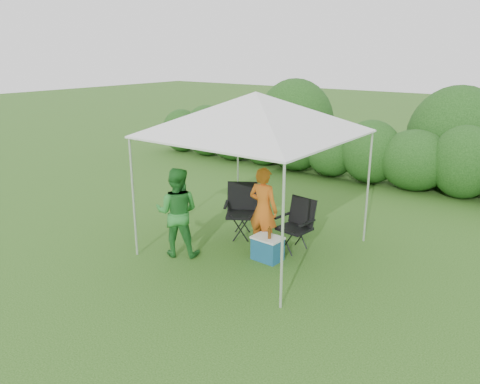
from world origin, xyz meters
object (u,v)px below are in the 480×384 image
Objects in this scene: chair_left at (242,206)px; man at (263,209)px; canopy at (256,114)px; woman at (177,212)px; cooler at (267,248)px; chair_right at (298,221)px.

man reaches higher than chair_left.
woman is at bearing -131.69° from canopy.
woman is at bearing -148.75° from cooler.
cooler is at bearing 132.16° from man.
chair_left is (-1.21, -0.05, 0.05)m from chair_right.
canopy reaches higher than chair_right.
man is at bearing 7.15° from canopy.
cooler is (1.04, -0.66, -0.37)m from chair_left.
canopy reaches higher than cooler.
cooler is at bearing 178.51° from woman.
chair_right is 0.92× the size of chair_left.
woman is 1.69m from cooler.
chair_right reaches higher than cooler.
chair_left reaches higher than chair_right.
canopy reaches higher than chair_left.
canopy is 1.70m from man.
chair_right is at bearing -166.82° from woman.
man is (0.73, -0.35, 0.19)m from chair_left.
canopy is at bearing -140.59° from chair_right.
man is at bearing -57.58° from chair_left.
chair_right is 1.21m from chair_left.
man is at bearing -165.40° from woman.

